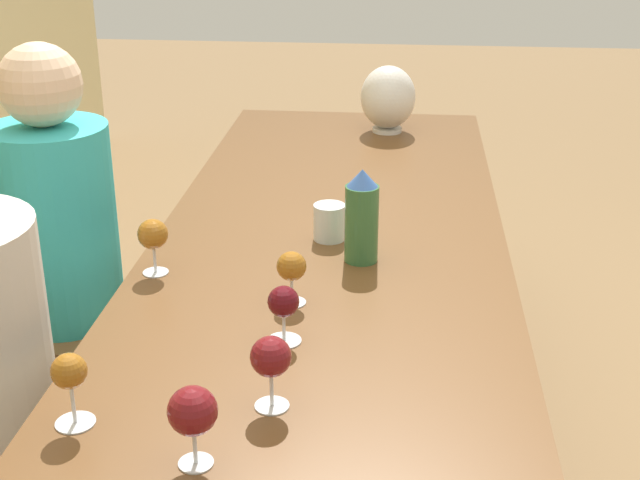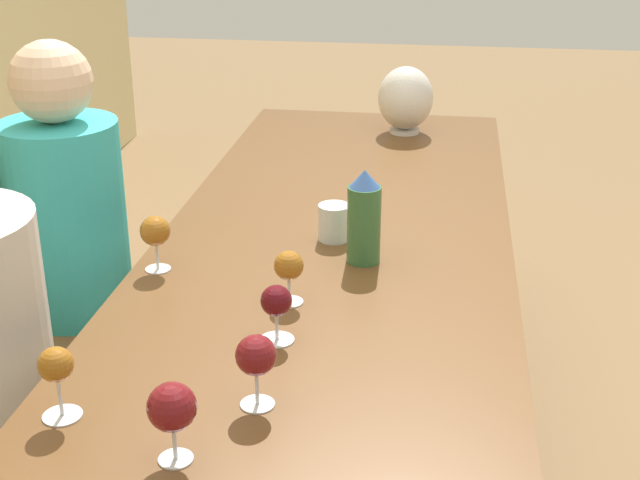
% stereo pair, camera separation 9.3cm
% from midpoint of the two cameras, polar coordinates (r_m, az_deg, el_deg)
% --- Properties ---
extents(dining_table, '(2.91, 0.91, 0.75)m').
position_cam_midpoint_polar(dining_table, '(2.18, 1.51, -3.27)').
color(dining_table, brown).
rests_on(dining_table, ground_plane).
extents(water_bottle, '(0.08, 0.08, 0.23)m').
position_cam_midpoint_polar(water_bottle, '(2.14, 4.08, 1.42)').
color(water_bottle, '#336638').
rests_on(water_bottle, dining_table).
extents(water_tumbler, '(0.08, 0.08, 0.09)m').
position_cam_midpoint_polar(water_tumbler, '(2.29, 2.08, 1.13)').
color(water_tumbler, silver).
rests_on(water_tumbler, dining_table).
extents(vase, '(0.20, 0.20, 0.24)m').
position_cam_midpoint_polar(vase, '(3.23, 6.33, 8.97)').
color(vase, silver).
rests_on(vase, dining_table).
extents(wine_glass_1, '(0.07, 0.07, 0.14)m').
position_cam_midpoint_polar(wine_glass_1, '(2.12, -9.27, 0.48)').
color(wine_glass_1, silver).
rests_on(wine_glass_1, dining_table).
extents(wine_glass_2, '(0.07, 0.07, 0.14)m').
position_cam_midpoint_polar(wine_glass_2, '(1.60, -14.92, -7.93)').
color(wine_glass_2, silver).
rests_on(wine_glass_2, dining_table).
extents(wine_glass_4, '(0.07, 0.07, 0.12)m').
position_cam_midpoint_polar(wine_glass_4, '(1.79, -1.32, -4.07)').
color(wine_glass_4, silver).
rests_on(wine_glass_4, dining_table).
extents(wine_glass_5, '(0.07, 0.07, 0.12)m').
position_cam_midpoint_polar(wine_glass_5, '(1.94, -0.63, -1.77)').
color(wine_glass_5, silver).
rests_on(wine_glass_5, dining_table).
extents(wine_glass_6, '(0.07, 0.07, 0.14)m').
position_cam_midpoint_polar(wine_glass_6, '(1.57, -2.41, -7.51)').
color(wine_glass_6, silver).
rests_on(wine_glass_6, dining_table).
extents(wine_glass_7, '(0.08, 0.08, 0.14)m').
position_cam_midpoint_polar(wine_glass_7, '(1.45, -7.61, -10.65)').
color(wine_glass_7, silver).
rests_on(wine_glass_7, dining_table).
extents(chair_far, '(0.44, 0.44, 0.97)m').
position_cam_midpoint_polar(chair_far, '(2.64, -15.83, -3.32)').
color(chair_far, brown).
rests_on(chair_far, ground_plane).
extents(person_far, '(0.32, 0.32, 1.24)m').
position_cam_midpoint_polar(person_far, '(2.54, -14.41, -0.34)').
color(person_far, '#2D2D38').
rests_on(person_far, ground_plane).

